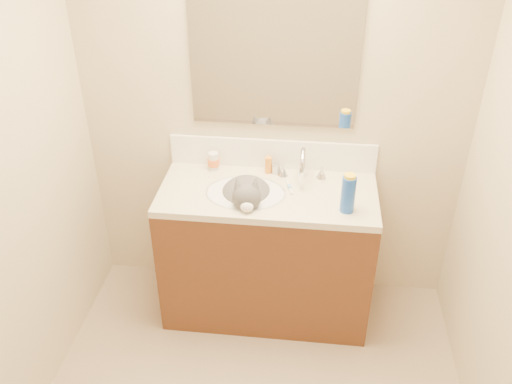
% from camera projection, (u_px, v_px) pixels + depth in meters
% --- Properties ---
extents(room_shell, '(2.24, 2.54, 2.52)m').
position_uv_depth(room_shell, '(243.00, 187.00, 1.82)').
color(room_shell, '#C8B594').
rests_on(room_shell, ground).
extents(vanity_cabinet, '(1.20, 0.55, 0.82)m').
position_uv_depth(vanity_cabinet, '(267.00, 255.00, 3.22)').
color(vanity_cabinet, '#512B15').
rests_on(vanity_cabinet, ground).
extents(counter_slab, '(1.20, 0.55, 0.04)m').
position_uv_depth(counter_slab, '(268.00, 194.00, 2.99)').
color(counter_slab, beige).
rests_on(counter_slab, vanity_cabinet).
extents(basin, '(0.45, 0.36, 0.14)m').
position_uv_depth(basin, '(246.00, 203.00, 3.00)').
color(basin, white).
rests_on(basin, vanity_cabinet).
extents(faucet, '(0.28, 0.20, 0.21)m').
position_uv_depth(faucet, '(302.00, 167.00, 3.03)').
color(faucet, silver).
rests_on(faucet, counter_slab).
extents(cat, '(0.37, 0.43, 0.32)m').
position_uv_depth(cat, '(247.00, 197.00, 2.97)').
color(cat, '#4C494C').
rests_on(cat, basin).
extents(backsplash, '(1.20, 0.02, 0.18)m').
position_uv_depth(backsplash, '(272.00, 154.00, 3.15)').
color(backsplash, white).
rests_on(backsplash, counter_slab).
extents(mirror, '(0.90, 0.02, 0.80)m').
position_uv_depth(mirror, '(274.00, 55.00, 2.83)').
color(mirror, white).
rests_on(mirror, room_shell).
extents(pill_bottle, '(0.07, 0.07, 0.11)m').
position_uv_depth(pill_bottle, '(214.00, 161.00, 3.15)').
color(pill_bottle, silver).
rests_on(pill_bottle, counter_slab).
extents(pill_label, '(0.08, 0.08, 0.04)m').
position_uv_depth(pill_label, '(214.00, 162.00, 3.15)').
color(pill_label, orange).
rests_on(pill_label, pill_bottle).
extents(silver_jar, '(0.05, 0.05, 0.06)m').
position_uv_depth(silver_jar, '(276.00, 168.00, 3.12)').
color(silver_jar, '#B7B7BC').
rests_on(silver_jar, counter_slab).
extents(amber_bottle, '(0.05, 0.05, 0.10)m').
position_uv_depth(amber_bottle, '(268.00, 165.00, 3.12)').
color(amber_bottle, orange).
rests_on(amber_bottle, counter_slab).
extents(toothbrush, '(0.05, 0.14, 0.01)m').
position_uv_depth(toothbrush, '(289.00, 187.00, 3.00)').
color(toothbrush, silver).
rests_on(toothbrush, counter_slab).
extents(toothbrush_head, '(0.03, 0.04, 0.02)m').
position_uv_depth(toothbrush_head, '(289.00, 187.00, 3.00)').
color(toothbrush_head, '#6CAEE7').
rests_on(toothbrush_head, counter_slab).
extents(spray_can, '(0.08, 0.08, 0.20)m').
position_uv_depth(spray_can, '(348.00, 194.00, 2.76)').
color(spray_can, blue).
rests_on(spray_can, counter_slab).
extents(spray_cap, '(0.06, 0.06, 0.04)m').
position_uv_depth(spray_cap, '(350.00, 178.00, 2.71)').
color(spray_cap, yellow).
rests_on(spray_cap, spray_can).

